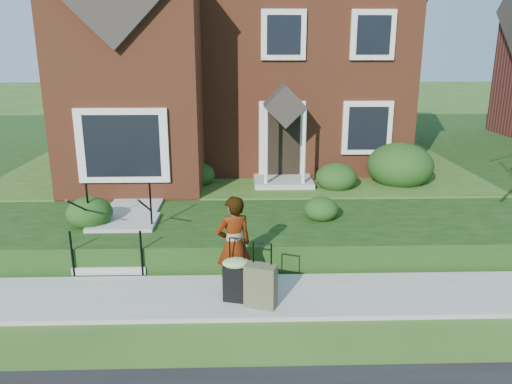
{
  "coord_description": "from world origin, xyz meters",
  "views": [
    {
      "loc": [
        0.06,
        -7.94,
        4.24
      ],
      "look_at": [
        0.35,
        2.0,
        1.38
      ],
      "focal_mm": 35.0,
      "sensor_mm": 36.0,
      "label": 1
    }
  ],
  "objects_px": {
    "woman": "(234,245)",
    "suitcase_olive": "(261,286)",
    "suitcase_black": "(236,277)",
    "front_steps": "(119,237)"
  },
  "relations": [
    {
      "from": "woman",
      "to": "suitcase_olive",
      "type": "xyz_separation_m",
      "value": [
        0.45,
        -0.57,
        -0.51
      ]
    },
    {
      "from": "suitcase_black",
      "to": "suitcase_olive",
      "type": "bearing_deg",
      "value": -12.38
    },
    {
      "from": "suitcase_black",
      "to": "suitcase_olive",
      "type": "relative_size",
      "value": 1.01
    },
    {
      "from": "front_steps",
      "to": "woman",
      "type": "xyz_separation_m",
      "value": [
        2.41,
        -1.69,
        0.49
      ]
    },
    {
      "from": "woman",
      "to": "front_steps",
      "type": "bearing_deg",
      "value": -55.74
    },
    {
      "from": "suitcase_olive",
      "to": "front_steps",
      "type": "bearing_deg",
      "value": 160.13
    },
    {
      "from": "front_steps",
      "to": "woman",
      "type": "distance_m",
      "value": 2.98
    },
    {
      "from": "woman",
      "to": "suitcase_black",
      "type": "height_order",
      "value": "woman"
    },
    {
      "from": "front_steps",
      "to": "woman",
      "type": "relative_size",
      "value": 1.15
    },
    {
      "from": "front_steps",
      "to": "suitcase_black",
      "type": "bearing_deg",
      "value": -39.87
    }
  ]
}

